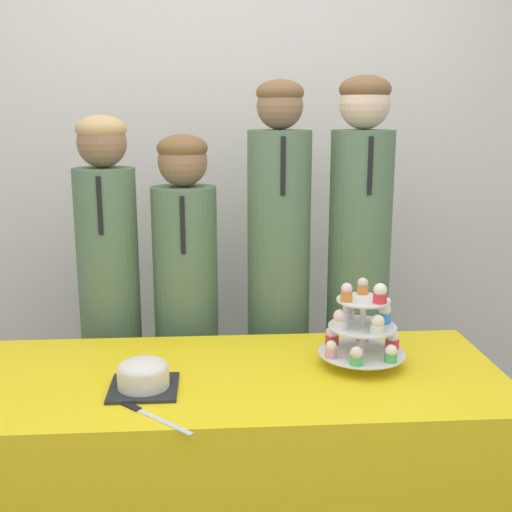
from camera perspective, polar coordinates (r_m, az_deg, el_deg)
wall_back at (r=3.19m, az=-3.10°, el=9.31°), size 9.00×0.06×2.70m
table at (r=2.26m, az=-2.22°, el=-18.80°), size 1.76×0.72×0.72m
round_cake at (r=2.00m, az=-9.99°, el=-10.36°), size 0.21×0.21×0.10m
cake_knife at (r=1.88m, az=-10.16°, el=-13.44°), size 0.23×0.22×0.01m
cupcake_stand at (r=2.15m, az=9.46°, el=-6.33°), size 0.29×0.29×0.29m
student_0 at (r=2.68m, az=-12.80°, el=-4.57°), size 0.24×0.25×1.53m
student_1 at (r=2.66m, az=-6.20°, el=-5.43°), size 0.26×0.26×1.46m
student_2 at (r=2.64m, az=2.01°, el=-3.28°), size 0.25×0.26×1.66m
student_3 at (r=2.69m, az=9.05°, el=-2.64°), size 0.25×0.26×1.68m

